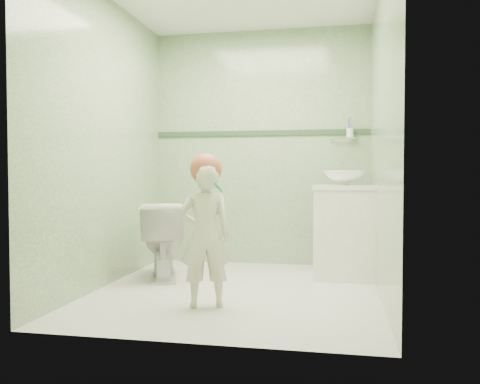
# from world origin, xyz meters

# --- Properties ---
(ground) EXTENTS (2.50, 2.50, 0.00)m
(ground) POSITION_xyz_m (0.00, 0.00, 0.00)
(ground) COLOR beige
(ground) RESTS_ON ground
(room_shell) EXTENTS (2.50, 2.54, 2.40)m
(room_shell) POSITION_xyz_m (0.00, 0.00, 1.20)
(room_shell) COLOR gray
(room_shell) RESTS_ON ground
(trim_stripe) EXTENTS (2.20, 0.02, 0.05)m
(trim_stripe) POSITION_xyz_m (0.00, 1.24, 1.35)
(trim_stripe) COLOR #2C492C
(trim_stripe) RESTS_ON room_shell
(vanity) EXTENTS (0.52, 0.50, 0.80)m
(vanity) POSITION_xyz_m (0.84, 0.70, 0.40)
(vanity) COLOR silver
(vanity) RESTS_ON ground
(counter) EXTENTS (0.54, 0.52, 0.04)m
(counter) POSITION_xyz_m (0.84, 0.70, 0.81)
(counter) COLOR white
(counter) RESTS_ON vanity
(basin) EXTENTS (0.37, 0.37, 0.13)m
(basin) POSITION_xyz_m (0.84, 0.70, 0.89)
(basin) COLOR white
(basin) RESTS_ON counter
(faucet) EXTENTS (0.03, 0.13, 0.18)m
(faucet) POSITION_xyz_m (0.84, 0.89, 0.97)
(faucet) COLOR silver
(faucet) RESTS_ON counter
(cup_holder) EXTENTS (0.26, 0.07, 0.21)m
(cup_holder) POSITION_xyz_m (0.89, 1.18, 1.33)
(cup_holder) COLOR silver
(cup_holder) RESTS_ON room_shell
(toilet) EXTENTS (0.58, 0.75, 0.68)m
(toilet) POSITION_xyz_m (-0.74, 0.35, 0.34)
(toilet) COLOR white
(toilet) RESTS_ON ground
(toddler) EXTENTS (0.42, 0.35, 0.99)m
(toddler) POSITION_xyz_m (-0.12, -0.50, 0.50)
(toddler) COLOR beige
(toddler) RESTS_ON ground
(hair_cap) EXTENTS (0.22, 0.22, 0.22)m
(hair_cap) POSITION_xyz_m (-0.12, -0.48, 0.96)
(hair_cap) COLOR #B45538
(hair_cap) RESTS_ON toddler
(teal_toothbrush) EXTENTS (0.10, 0.14, 0.08)m
(teal_toothbrush) POSITION_xyz_m (-0.01, -0.59, 0.84)
(teal_toothbrush) COLOR #13875E
(teal_toothbrush) RESTS_ON toddler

